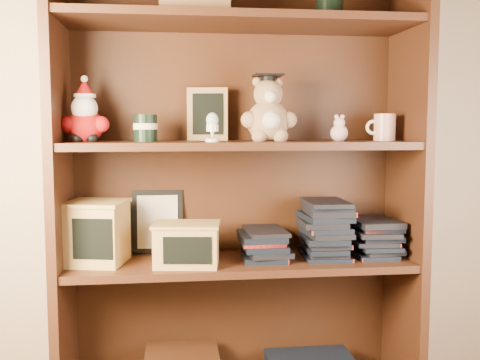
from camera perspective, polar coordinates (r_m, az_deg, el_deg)
The scene contains 16 objects.
bookcase at distance 1.93m, azimuth -0.26°, elevation -1.07°, with size 1.20×0.35×1.60m.
shelf_lower at distance 1.93m, azimuth 0.00°, elevation -8.39°, with size 1.14×0.33×0.02m.
shelf_upper at distance 1.87m, azimuth 0.00°, elevation 3.58°, with size 1.14×0.33×0.02m.
santa_plush at distance 1.87m, azimuth -15.46°, elevation 6.19°, with size 0.15×0.11×0.22m.
teachers_tin at distance 1.86m, azimuth -9.58°, elevation 5.26°, with size 0.08×0.08×0.09m.
chalkboard_plaque at distance 1.98m, azimuth -3.31°, elevation 6.61°, with size 0.14×0.09×0.18m.
egg_cup at distance 1.79m, azimuth -2.83°, elevation 5.49°, with size 0.04×0.04×0.09m.
grad_teddy_bear at distance 1.88m, azimuth 2.89°, elevation 6.60°, with size 0.19×0.16×0.23m.
pink_figurine at distance 1.94m, azimuth 10.04°, elevation 4.97°, with size 0.06×0.06×0.09m.
teacher_mug at distance 1.99m, azimuth 14.42°, elevation 5.21°, with size 0.10×0.07×0.09m.
certificate_frame at distance 2.02m, azimuth -8.37°, elevation -4.18°, with size 0.18×0.05×0.22m.
treats_box at distance 1.90m, azimuth -14.38°, elevation -5.13°, with size 0.22×0.22×0.21m.
pencils_box at distance 1.83m, azimuth -5.44°, elevation -6.48°, with size 0.23×0.18×0.14m.
book_stack_left at distance 1.92m, azimuth 2.43°, elevation -6.56°, with size 0.14×0.20×0.10m.
book_stack_mid at distance 1.96m, azimuth 8.61°, elevation -4.96°, with size 0.14×0.20×0.19m.
book_stack_right at distance 2.02m, azimuth 13.51°, elevation -5.66°, with size 0.14×0.20×0.13m.
Camera 1 is at (-0.37, -0.55, 1.00)m, focal length 42.00 mm.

